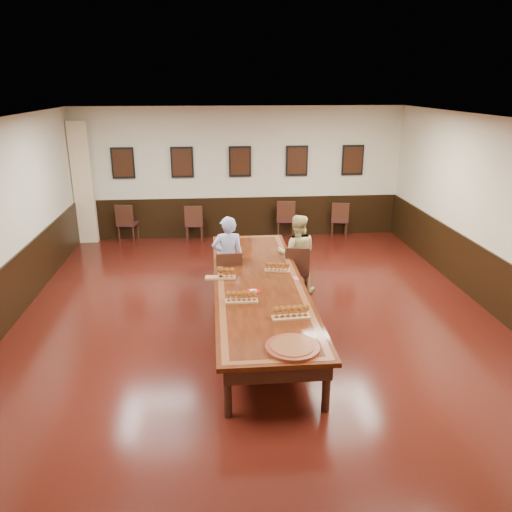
{
  "coord_description": "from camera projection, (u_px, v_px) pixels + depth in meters",
  "views": [
    {
      "loc": [
        -0.68,
        -7.25,
        3.7
      ],
      "look_at": [
        0.0,
        0.5,
        1.0
      ],
      "focal_mm": 35.0,
      "sensor_mm": 36.0,
      "label": 1
    }
  ],
  "objects": [
    {
      "name": "chair_woman",
      "position": [
        297.0,
        269.0,
        9.16
      ],
      "size": [
        0.5,
        0.54,
        0.94
      ],
      "primitive_type": null,
      "rotation": [
        0.0,
        0.0,
        3.0
      ],
      "color": "#321617",
      "rests_on": "floor"
    },
    {
      "name": "flight_a",
      "position": [
        223.0,
        274.0,
        7.94
      ],
      "size": [
        0.49,
        0.18,
        0.18
      ],
      "color": "#95663E",
      "rests_on": "conference_table"
    },
    {
      "name": "curtain",
      "position": [
        83.0,
        183.0,
        11.85
      ],
      "size": [
        0.45,
        0.18,
        2.9
      ],
      "primitive_type": "cube",
      "color": "#CDB88D",
      "rests_on": "floor"
    },
    {
      "name": "person_woman",
      "position": [
        297.0,
        254.0,
        9.17
      ],
      "size": [
        0.8,
        0.67,
        1.47
      ],
      "primitive_type": "imported",
      "rotation": [
        0.0,
        0.0,
        3.0
      ],
      "color": "#D3C684",
      "rests_on": "floor"
    },
    {
      "name": "posters",
      "position": [
        240.0,
        162.0,
        12.12
      ],
      "size": [
        6.14,
        0.04,
        0.74
      ],
      "color": "black",
      "rests_on": "wall_back"
    },
    {
      "name": "flight_b",
      "position": [
        277.0,
        267.0,
        8.24
      ],
      "size": [
        0.44,
        0.2,
        0.16
      ],
      "color": "#95663E",
      "rests_on": "conference_table"
    },
    {
      "name": "ceiling",
      "position": [
        259.0,
        120.0,
        7.04
      ],
      "size": [
        8.0,
        10.0,
        0.02
      ],
      "primitive_type": "cube",
      "color": "white",
      "rests_on": "floor"
    },
    {
      "name": "spare_chair_a",
      "position": [
        128.0,
        222.0,
        12.25
      ],
      "size": [
        0.52,
        0.55,
        0.94
      ],
      "primitive_type": null,
      "rotation": [
        0.0,
        0.0,
        2.96
      ],
      "color": "#321617",
      "rests_on": "floor"
    },
    {
      "name": "floor",
      "position": [
        259.0,
        325.0,
        8.1
      ],
      "size": [
        8.0,
        10.0,
        0.02
      ],
      "primitive_type": "cube",
      "color": "black",
      "rests_on": "ground"
    },
    {
      "name": "pink_phone",
      "position": [
        296.0,
        278.0,
        7.95
      ],
      "size": [
        0.09,
        0.15,
        0.01
      ],
      "primitive_type": "cube",
      "rotation": [
        0.0,
        0.0,
        0.1
      ],
      "color": "#E74D77",
      "rests_on": "conference_table"
    },
    {
      "name": "spare_chair_d",
      "position": [
        339.0,
        219.0,
        12.62
      ],
      "size": [
        0.5,
        0.53,
        0.91
      ],
      "primitive_type": null,
      "rotation": [
        0.0,
        0.0,
        2.95
      ],
      "color": "#321617",
      "rests_on": "floor"
    },
    {
      "name": "carved_platter",
      "position": [
        292.0,
        347.0,
        5.84
      ],
      "size": [
        0.68,
        0.68,
        0.05
      ],
      "color": "#5A1D12",
      "rests_on": "conference_table"
    },
    {
      "name": "wall_front",
      "position": [
        340.0,
        471.0,
        2.86
      ],
      "size": [
        8.0,
        0.02,
        3.2
      ],
      "primitive_type": "cube",
      "color": "beige",
      "rests_on": "floor"
    },
    {
      "name": "red_plate_grp",
      "position": [
        253.0,
        291.0,
        7.44
      ],
      "size": [
        0.22,
        0.22,
        0.03
      ],
      "color": "#AB110B",
      "rests_on": "conference_table"
    },
    {
      "name": "conference_table",
      "position": [
        259.0,
        289.0,
        7.9
      ],
      "size": [
        1.4,
        5.0,
        0.76
      ],
      "color": "black",
      "rests_on": "floor"
    },
    {
      "name": "spare_chair_c",
      "position": [
        285.0,
        218.0,
        12.56
      ],
      "size": [
        0.5,
        0.54,
        0.97
      ],
      "primitive_type": null,
      "rotation": [
        0.0,
        0.0,
        3.04
      ],
      "color": "#321617",
      "rests_on": "floor"
    },
    {
      "name": "wainscoting",
      "position": [
        259.0,
        296.0,
        7.93
      ],
      "size": [
        8.0,
        10.0,
        1.0
      ],
      "color": "black",
      "rests_on": "floor"
    },
    {
      "name": "wall_back",
      "position": [
        240.0,
        173.0,
        12.29
      ],
      "size": [
        8.0,
        0.02,
        3.2
      ],
      "primitive_type": "cube",
      "color": "beige",
      "rests_on": "floor"
    },
    {
      "name": "person_man",
      "position": [
        228.0,
        258.0,
        8.82
      ],
      "size": [
        0.58,
        0.39,
        1.54
      ],
      "primitive_type": "imported",
      "rotation": [
        0.0,
        0.0,
        3.18
      ],
      "color": "#4F64C6",
      "rests_on": "floor"
    },
    {
      "name": "flight_d",
      "position": [
        291.0,
        313.0,
        6.58
      ],
      "size": [
        0.52,
        0.19,
        0.19
      ],
      "color": "#95663E",
      "rests_on": "conference_table"
    },
    {
      "name": "spare_chair_b",
      "position": [
        194.0,
        223.0,
        12.26
      ],
      "size": [
        0.45,
        0.49,
        0.92
      ],
      "primitive_type": null,
      "rotation": [
        0.0,
        0.0,
        3.1
      ],
      "color": "#321617",
      "rests_on": "floor"
    },
    {
      "name": "flight_c",
      "position": [
        241.0,
        297.0,
        7.08
      ],
      "size": [
        0.47,
        0.15,
        0.18
      ],
      "color": "#95663E",
      "rests_on": "conference_table"
    },
    {
      "name": "wall_right",
      "position": [
        510.0,
        223.0,
        7.9
      ],
      "size": [
        0.02,
        10.0,
        3.2
      ],
      "primitive_type": "cube",
      "color": "beige",
      "rests_on": "floor"
    },
    {
      "name": "chair_man",
      "position": [
        229.0,
        276.0,
        8.82
      ],
      "size": [
        0.47,
        0.51,
        0.96
      ],
      "primitive_type": null,
      "rotation": [
        0.0,
        0.0,
        3.18
      ],
      "color": "#321617",
      "rests_on": "floor"
    }
  ]
}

